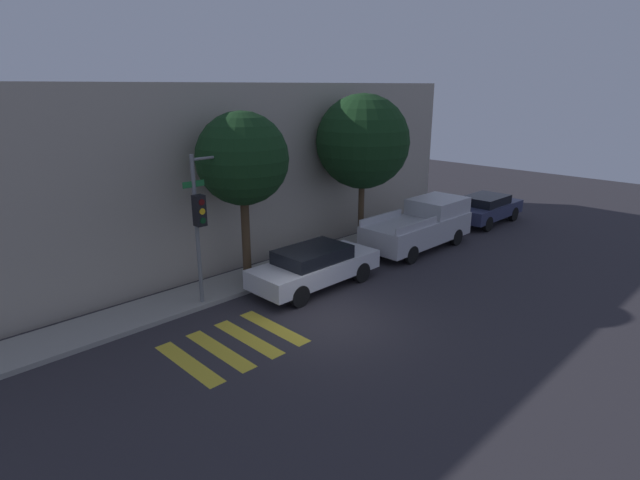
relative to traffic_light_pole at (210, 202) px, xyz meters
The scene contains 10 objects.
ground_plane 4.90m from the traffic_light_pole, 65.13° to the right, with size 60.00×60.00×0.00m, color #2D2B30.
sidewalk 3.58m from the traffic_light_pole, 24.99° to the left, with size 26.00×1.79×0.14m, color gray.
building_row 5.26m from the traffic_light_pole, 72.73° to the left, with size 26.00×6.00×6.57m, color #A89E8E.
crosswalk 4.26m from the traffic_light_pole, 114.21° to the right, with size 3.13×2.60×0.00m.
traffic_light_pole is the anchor object (origin of this frame).
sedan_near_corner 4.11m from the traffic_light_pole, 22.53° to the right, with size 4.64×1.78×1.40m.
pickup_truck 9.55m from the traffic_light_pole, ahead, with size 5.22×2.00×1.92m.
sedan_middle 14.97m from the traffic_light_pole, ahead, with size 4.28×1.83×1.37m.
tree_near_corner 2.00m from the traffic_light_pole, 18.26° to the left, with size 2.97×2.97×5.75m.
tree_midblock 7.56m from the traffic_light_pole, ahead, with size 3.71×3.71×6.21m.
Camera 1 is at (-9.30, -9.07, 6.48)m, focal length 28.00 mm.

